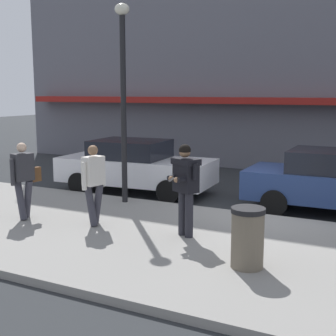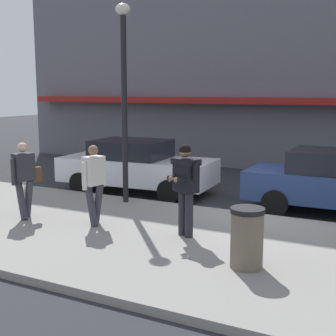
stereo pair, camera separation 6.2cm
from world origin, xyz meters
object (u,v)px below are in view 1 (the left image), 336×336
at_px(parked_sedan_near, 135,166).
at_px(trash_bin, 247,238).
at_px(pedestrian_with_bag, 24,176).
at_px(pedestrian_in_light_coat, 94,180).
at_px(man_texting_on_phone, 185,180).
at_px(street_lamp_post, 123,83).

height_order(parked_sedan_near, trash_bin, parked_sedan_near).
bearing_deg(trash_bin, pedestrian_with_bag, 173.74).
xyz_separation_m(pedestrian_with_bag, trash_bin, (5.27, -0.58, -0.47)).
height_order(parked_sedan_near, pedestrian_in_light_coat, pedestrian_in_light_coat).
relative_size(pedestrian_with_bag, trash_bin, 1.74).
distance_m(pedestrian_with_bag, trash_bin, 5.33).
bearing_deg(parked_sedan_near, man_texting_on_phone, -47.12).
bearing_deg(pedestrian_in_light_coat, man_texting_on_phone, 4.64).
distance_m(pedestrian_in_light_coat, pedestrian_with_bag, 1.68).
distance_m(parked_sedan_near, pedestrian_with_bag, 4.03).
distance_m(street_lamp_post, trash_bin, 5.68).
bearing_deg(street_lamp_post, trash_bin, -35.16).
xyz_separation_m(man_texting_on_phone, pedestrian_in_light_coat, (-2.04, -0.17, -0.14)).
bearing_deg(parked_sedan_near, trash_bin, -43.25).
distance_m(pedestrian_in_light_coat, street_lamp_post, 2.95).
bearing_deg(pedestrian_in_light_coat, parked_sedan_near, 108.59).
bearing_deg(parked_sedan_near, pedestrian_in_light_coat, -71.41).
relative_size(pedestrian_in_light_coat, trash_bin, 1.74).
distance_m(man_texting_on_phone, pedestrian_in_light_coat, 2.05).
height_order(man_texting_on_phone, pedestrian_in_light_coat, man_texting_on_phone).
relative_size(man_texting_on_phone, pedestrian_with_bag, 1.06).
relative_size(man_texting_on_phone, pedestrian_in_light_coat, 1.06).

